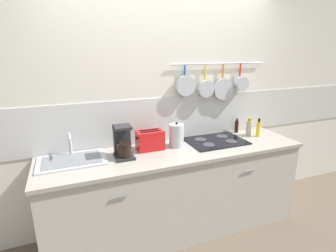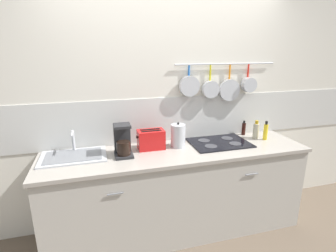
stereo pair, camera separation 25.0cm
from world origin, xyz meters
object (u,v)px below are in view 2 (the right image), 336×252
Objects in this scene: toaster at (151,139)px; bottle_cooking_wine at (266,131)px; coffee_maker at (123,142)px; bottle_olive_oil at (256,130)px; bottle_vinegar at (244,129)px; kettle at (178,136)px.

bottle_cooking_wine reaches higher than toaster.
coffee_maker reaches higher than bottle_olive_oil.
toaster is 1.32× the size of bottle_cooking_wine.
bottle_olive_oil is at bearing 3.17° from coffee_maker.
toaster is 1.21m from bottle_olive_oil.
bottle_vinegar is at bearing 121.65° from bottle_cooking_wine.
bottle_vinegar is 0.83× the size of bottle_olive_oil.
bottle_olive_oil is 0.10m from bottle_cooking_wine.
kettle is 0.93m from bottle_olive_oil.
coffee_maker is at bearing -179.78° from bottle_cooking_wine.
bottle_olive_oil is at bearing 131.82° from bottle_cooking_wine.
coffee_maker reaches higher than toaster.
toaster is 1.15m from bottle_vinegar.
coffee_maker is 0.57m from kettle.
bottle_olive_oil is at bearing 1.08° from kettle.
bottle_cooking_wine is (1.00, -0.06, -0.02)m from kettle.
coffee_maker reaches higher than kettle.
bottle_cooking_wine reaches higher than bottle_olive_oil.
kettle is (0.28, -0.02, 0.02)m from toaster.
kettle is 1.22× the size of bottle_cooking_wine.
bottle_vinegar is (0.86, 0.16, -0.04)m from kettle.
kettle is at bearing 176.59° from bottle_cooking_wine.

